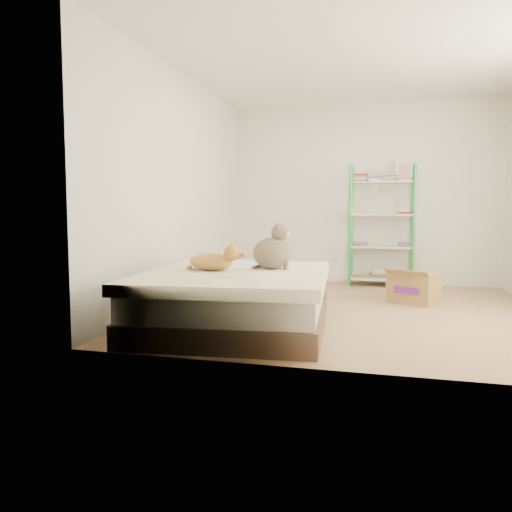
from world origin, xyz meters
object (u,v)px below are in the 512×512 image
(grey_cat, at_px, (272,246))
(white_bin, at_px, (246,270))
(orange_cat, at_px, (211,259))
(cardboard_box, at_px, (414,288))
(bed, at_px, (237,299))
(shelf_unit, at_px, (382,225))

(grey_cat, distance_m, white_bin, 2.85)
(orange_cat, xyz_separation_m, cardboard_box, (1.85, 1.68, -0.43))
(bed, xyz_separation_m, white_bin, (-0.73, 2.84, -0.08))
(orange_cat, bearing_deg, grey_cat, 37.31)
(bed, relative_size, white_bin, 6.30)
(orange_cat, distance_m, cardboard_box, 2.53)
(orange_cat, height_order, shelf_unit, shelf_unit)
(shelf_unit, bearing_deg, grey_cat, -109.44)
(orange_cat, bearing_deg, white_bin, 110.02)
(grey_cat, bearing_deg, white_bin, 8.81)
(white_bin, bearing_deg, bed, -75.49)
(shelf_unit, bearing_deg, orange_cat, -116.19)
(orange_cat, bearing_deg, bed, 16.93)
(shelf_unit, bearing_deg, bed, -112.62)
(cardboard_box, distance_m, white_bin, 2.63)
(grey_cat, bearing_deg, cardboard_box, -55.55)
(shelf_unit, bearing_deg, cardboard_box, -72.99)
(bed, height_order, orange_cat, orange_cat)
(orange_cat, bearing_deg, cardboard_box, 52.46)
(bed, relative_size, cardboard_box, 3.29)
(orange_cat, bearing_deg, shelf_unit, 73.92)
(shelf_unit, distance_m, cardboard_box, 1.50)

